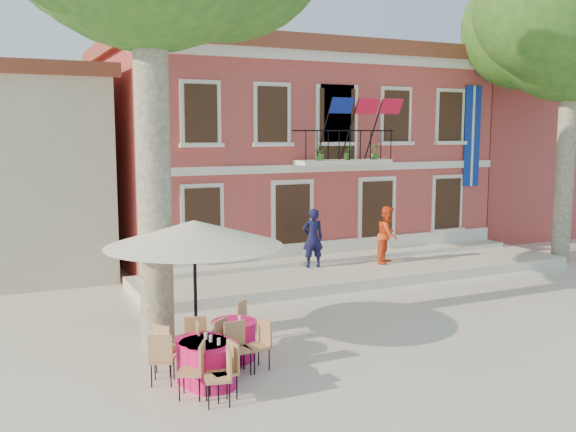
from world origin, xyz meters
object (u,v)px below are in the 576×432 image
at_px(plane_tree_east, 573,18).
at_px(patio_umbrella, 194,234).
at_px(cafe_table_2, 205,360).
at_px(pedestrian_navy, 313,238).
at_px(cafe_table_3, 200,357).
at_px(cafe_table_1, 234,338).
at_px(pedestrian_orange, 388,235).
at_px(cafe_table_0, 213,364).

relative_size(plane_tree_east, patio_umbrella, 3.06).
xyz_separation_m(plane_tree_east, cafe_table_2, (-14.48, -5.15, -7.76)).
distance_m(pedestrian_navy, cafe_table_3, 8.74).
xyz_separation_m(pedestrian_navy, cafe_table_2, (-5.66, -6.74, -0.78)).
relative_size(cafe_table_1, cafe_table_2, 0.98).
bearing_deg(plane_tree_east, pedestrian_orange, 169.70).
relative_size(patio_umbrella, cafe_table_3, 1.93).
relative_size(pedestrian_orange, cafe_table_1, 1.00).
bearing_deg(patio_umbrella, cafe_table_1, -61.08).
distance_m(pedestrian_navy, cafe_table_2, 8.84).
xyz_separation_m(pedestrian_navy, cafe_table_0, (-5.59, -6.97, -0.79)).
bearing_deg(cafe_table_0, pedestrian_navy, 51.27).
bearing_deg(cafe_table_2, patio_umbrella, 77.57).
xyz_separation_m(plane_tree_east, pedestrian_navy, (-8.82, 1.59, -6.98)).
xyz_separation_m(pedestrian_orange, cafe_table_3, (-8.17, -6.14, -0.79)).
bearing_deg(plane_tree_east, cafe_table_2, -160.42).
xyz_separation_m(plane_tree_east, cafe_table_3, (-14.52, -4.98, -7.76)).
bearing_deg(pedestrian_navy, cafe_table_1, 60.81).
bearing_deg(plane_tree_east, cafe_table_1, -162.75).
bearing_deg(cafe_table_2, cafe_table_0, -71.51).
bearing_deg(cafe_table_0, cafe_table_2, 108.49).
relative_size(pedestrian_navy, cafe_table_0, 0.93).
distance_m(plane_tree_east, cafe_table_2, 17.22).
bearing_deg(cafe_table_2, plane_tree_east, 19.58).
relative_size(patio_umbrella, pedestrian_navy, 1.98).
relative_size(pedestrian_navy, cafe_table_1, 1.00).
distance_m(plane_tree_east, cafe_table_3, 17.20).
xyz_separation_m(cafe_table_0, cafe_table_3, (-0.11, 0.39, 0.01)).
bearing_deg(cafe_table_1, pedestrian_navy, 50.69).
relative_size(cafe_table_2, cafe_table_3, 0.99).
height_order(cafe_table_2, cafe_table_3, same).
bearing_deg(cafe_table_3, cafe_table_0, -73.92).
height_order(cafe_table_0, cafe_table_1, same).
relative_size(pedestrian_orange, cafe_table_2, 0.98).
xyz_separation_m(cafe_table_0, cafe_table_2, (-0.07, 0.22, 0.01)).
relative_size(pedestrian_navy, cafe_table_3, 0.98).
distance_m(plane_tree_east, pedestrian_navy, 11.36).
xyz_separation_m(cafe_table_0, cafe_table_1, (0.83, 1.16, 0.01)).
bearing_deg(cafe_table_3, pedestrian_orange, 36.93).
bearing_deg(plane_tree_east, cafe_table_3, -161.05).
distance_m(patio_umbrella, pedestrian_orange, 9.00).
bearing_deg(plane_tree_east, patio_umbrella, -166.77).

